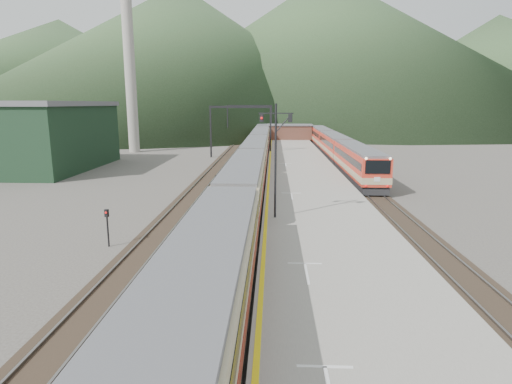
{
  "coord_description": "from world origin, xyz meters",
  "views": [
    {
      "loc": [
        2.29,
        -11.73,
        8.32
      ],
      "look_at": [
        1.05,
        18.7,
        2.0
      ],
      "focal_mm": 30.0,
      "sensor_mm": 36.0,
      "label": 1
    }
  ],
  "objects_px": {
    "second_train": "(334,147)",
    "worker": "(125,317)",
    "main_train": "(255,154)",
    "signal_mast": "(276,150)"
  },
  "relations": [
    {
      "from": "main_train",
      "to": "second_train",
      "type": "bearing_deg",
      "value": 43.55
    },
    {
      "from": "main_train",
      "to": "worker",
      "type": "relative_size",
      "value": 67.07
    },
    {
      "from": "second_train",
      "to": "worker",
      "type": "relative_size",
      "value": 36.49
    },
    {
      "from": "main_train",
      "to": "worker",
      "type": "bearing_deg",
      "value": -94.31
    },
    {
      "from": "main_train",
      "to": "worker",
      "type": "height_order",
      "value": "main_train"
    },
    {
      "from": "signal_mast",
      "to": "worker",
      "type": "relative_size",
      "value": 4.86
    },
    {
      "from": "main_train",
      "to": "signal_mast",
      "type": "height_order",
      "value": "signal_mast"
    },
    {
      "from": "main_train",
      "to": "signal_mast",
      "type": "relative_size",
      "value": 13.81
    },
    {
      "from": "second_train",
      "to": "worker",
      "type": "height_order",
      "value": "second_train"
    },
    {
      "from": "second_train",
      "to": "signal_mast",
      "type": "relative_size",
      "value": 7.51
    }
  ]
}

